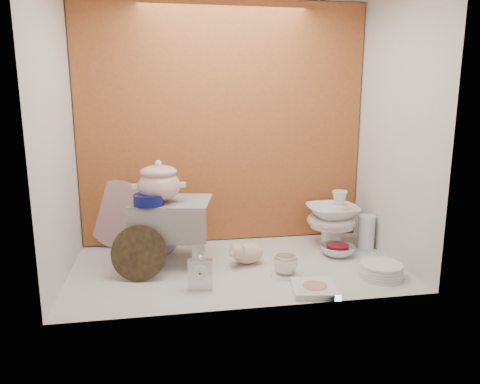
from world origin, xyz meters
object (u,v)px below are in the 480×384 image
(step_stool, at_px, (173,231))
(blue_white_vase, at_px, (158,232))
(dinner_plate_stack, at_px, (381,270))
(crystal_bowl, at_px, (337,251))
(soup_tureen, at_px, (159,181))
(plush_pig, at_px, (248,253))
(mantel_clock, at_px, (200,273))
(gold_rim_teacup, at_px, (286,264))
(floral_platter, at_px, (118,214))
(porcelain_tower, at_px, (332,218))

(step_stool, xyz_separation_m, blue_white_vase, (-0.09, 0.15, -0.05))
(dinner_plate_stack, height_order, crystal_bowl, dinner_plate_stack)
(soup_tureen, distance_m, plush_pig, 0.63)
(mantel_clock, height_order, gold_rim_teacup, mantel_clock)
(soup_tureen, xyz_separation_m, dinner_plate_stack, (1.13, -0.38, -0.44))
(floral_platter, relative_size, mantel_clock, 2.45)
(floral_platter, bearing_deg, mantel_clock, -57.79)
(crystal_bowl, bearing_deg, blue_white_vase, 167.96)
(step_stool, height_order, crystal_bowl, step_stool)
(plush_pig, bearing_deg, mantel_clock, -147.57)
(floral_platter, height_order, crystal_bowl, floral_platter)
(soup_tureen, xyz_separation_m, plush_pig, (0.48, -0.07, -0.41))
(dinner_plate_stack, distance_m, crystal_bowl, 0.36)
(floral_platter, relative_size, porcelain_tower, 1.19)
(blue_white_vase, distance_m, crystal_bowl, 1.08)
(dinner_plate_stack, bearing_deg, floral_platter, 152.65)
(soup_tureen, relative_size, blue_white_vase, 1.01)
(step_stool, distance_m, floral_platter, 0.45)
(step_stool, height_order, soup_tureen, soup_tureen)
(blue_white_vase, xyz_separation_m, crystal_bowl, (1.05, -0.22, -0.10))
(crystal_bowl, relative_size, porcelain_tower, 0.56)
(step_stool, distance_m, blue_white_vase, 0.18)
(mantel_clock, bearing_deg, plush_pig, 52.76)
(step_stool, bearing_deg, soup_tureen, -138.96)
(soup_tureen, height_order, blue_white_vase, soup_tureen)
(floral_platter, xyz_separation_m, gold_rim_teacup, (0.90, -0.61, -0.15))
(mantel_clock, xyz_separation_m, crystal_bowl, (0.84, 0.34, -0.06))
(dinner_plate_stack, bearing_deg, soup_tureen, 161.35)
(mantel_clock, relative_size, crystal_bowl, 0.87)
(floral_platter, distance_m, gold_rim_teacup, 1.10)
(floral_platter, xyz_separation_m, crystal_bowl, (1.29, -0.37, -0.18))
(step_stool, relative_size, dinner_plate_stack, 1.82)
(crystal_bowl, bearing_deg, gold_rim_teacup, -148.45)
(step_stool, xyz_separation_m, floral_platter, (-0.33, 0.30, 0.03))
(gold_rim_teacup, distance_m, crystal_bowl, 0.45)
(floral_platter, height_order, porcelain_tower, floral_platter)
(blue_white_vase, bearing_deg, floral_platter, 148.10)
(soup_tureen, xyz_separation_m, porcelain_tower, (1.05, 0.14, -0.30))
(soup_tureen, bearing_deg, porcelain_tower, 7.71)
(porcelain_tower, bearing_deg, plush_pig, -159.46)
(soup_tureen, distance_m, dinner_plate_stack, 1.27)
(soup_tureen, height_order, plush_pig, soup_tureen)
(step_stool, relative_size, floral_platter, 0.98)
(floral_platter, height_order, blue_white_vase, floral_platter)
(blue_white_vase, xyz_separation_m, dinner_plate_stack, (1.15, -0.57, -0.10))
(floral_platter, distance_m, porcelain_tower, 1.33)
(plush_pig, height_order, gold_rim_teacup, plush_pig)
(floral_platter, distance_m, mantel_clock, 0.85)
(blue_white_vase, distance_m, dinner_plate_stack, 1.29)
(gold_rim_teacup, bearing_deg, plush_pig, 130.17)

